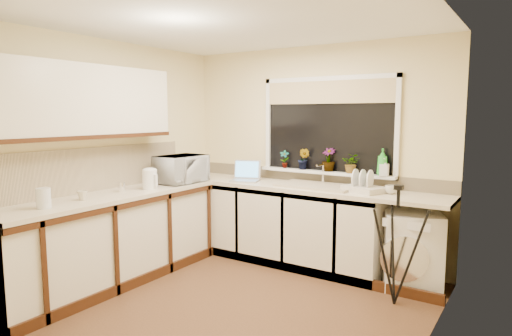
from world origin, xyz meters
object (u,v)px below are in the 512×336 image
(dish_rack, at_px, (364,189))
(cup_left, at_px, (82,195))
(tripod, at_px, (396,245))
(microwave, at_px, (181,169))
(plant_b, at_px, (304,159))
(laptop, at_px, (246,175))
(cup_back, at_px, (391,190))
(steel_jar, at_px, (122,187))
(plant_c, at_px, (329,160))
(plant_d, at_px, (351,163))
(soap_bottle_clear, at_px, (384,167))
(kettle, at_px, (150,180))
(soap_bottle_green, at_px, (382,162))
(washing_machine, at_px, (412,249))
(glass_jug, at_px, (44,198))
(plant_a, at_px, (284,159))

(dish_rack, distance_m, cup_left, 2.73)
(tripod, distance_m, microwave, 2.50)
(microwave, bearing_deg, plant_b, -55.48)
(laptop, bearing_deg, plant_b, 1.70)
(tripod, relative_size, cup_back, 9.86)
(steel_jar, bearing_deg, plant_c, 45.04)
(laptop, xyz_separation_m, plant_d, (1.20, 0.26, 0.19))
(soap_bottle_clear, height_order, cup_left, soap_bottle_clear)
(plant_c, xyz_separation_m, plant_d, (0.27, -0.00, -0.02))
(kettle, xyz_separation_m, soap_bottle_green, (2.06, 1.29, 0.19))
(microwave, distance_m, cup_back, 2.31)
(washing_machine, height_order, plant_c, plant_c)
(plant_d, bearing_deg, glass_jug, -125.53)
(kettle, bearing_deg, plant_c, 42.08)
(glass_jug, height_order, steel_jar, glass_jug)
(washing_machine, relative_size, plant_d, 3.49)
(steel_jar, bearing_deg, glass_jug, -84.42)
(dish_rack, relative_size, cup_left, 4.17)
(steel_jar, xyz_separation_m, plant_c, (1.57, 1.57, 0.23))
(steel_jar, relative_size, plant_c, 0.37)
(plant_b, relative_size, cup_back, 2.25)
(plant_c, bearing_deg, steel_jar, -134.96)
(dish_rack, xyz_separation_m, tripod, (0.47, -0.47, -0.39))
(microwave, relative_size, cup_back, 5.18)
(soap_bottle_green, distance_m, cup_back, 0.34)
(plant_d, bearing_deg, laptop, -167.68)
(plant_c, distance_m, cup_back, 0.82)
(kettle, bearing_deg, dish_rack, 28.85)
(soap_bottle_green, xyz_separation_m, soap_bottle_clear, (0.03, -0.02, -0.05))
(dish_rack, distance_m, cup_back, 0.26)
(tripod, bearing_deg, cup_back, 115.54)
(glass_jug, bearing_deg, plant_c, 58.90)
(tripod, xyz_separation_m, cup_back, (-0.21, 0.50, 0.41))
(plant_d, bearing_deg, plant_b, -178.43)
(glass_jug, height_order, plant_a, plant_a)
(tripod, distance_m, plant_b, 1.57)
(plant_b, height_order, plant_c, plant_c)
(plant_b, height_order, cup_back, plant_b)
(cup_back, bearing_deg, dish_rack, -173.19)
(laptop, height_order, cup_back, laptop)
(glass_jug, relative_size, steel_jar, 1.77)
(cup_back, bearing_deg, plant_b, 170.13)
(soap_bottle_clear, distance_m, cup_left, 2.97)
(plant_d, xyz_separation_m, soap_bottle_clear, (0.37, -0.03, -0.01))
(cup_back, bearing_deg, plant_d, 157.73)
(laptop, xyz_separation_m, steel_jar, (-0.64, -1.31, -0.01))
(plant_b, bearing_deg, microwave, -146.77)
(kettle, height_order, soap_bottle_green, soap_bottle_green)
(microwave, xyz_separation_m, plant_a, (0.92, 0.78, 0.10))
(kettle, distance_m, plant_a, 1.58)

